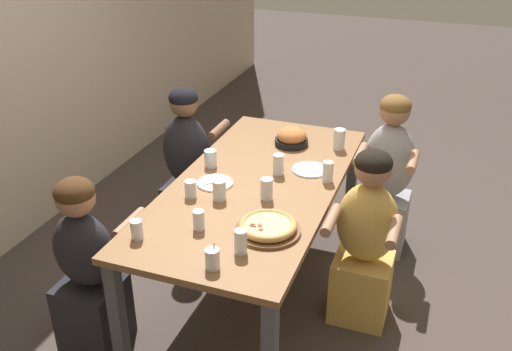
# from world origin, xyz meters

# --- Properties ---
(ground_plane) EXTENTS (18.00, 18.00, 0.00)m
(ground_plane) POSITION_xyz_m (0.00, 0.00, 0.00)
(ground_plane) COLOR #423833
(ground_plane) RESTS_ON ground
(dining_table) EXTENTS (2.05, 0.97, 0.79)m
(dining_table) POSITION_xyz_m (0.00, 0.00, 0.71)
(dining_table) COLOR brown
(dining_table) RESTS_ON ground
(pizza_board_main) EXTENTS (0.35, 0.35, 0.06)m
(pizza_board_main) POSITION_xyz_m (-0.50, -0.25, 0.82)
(pizza_board_main) COLOR brown
(pizza_board_main) RESTS_ON dining_table
(skillet_bowl) EXTENTS (0.34, 0.23, 0.13)m
(skillet_bowl) POSITION_xyz_m (0.63, -0.04, 0.84)
(skillet_bowl) COLOR black
(skillet_bowl) RESTS_ON dining_table
(empty_plate_a) EXTENTS (0.22, 0.22, 0.02)m
(empty_plate_a) POSITION_xyz_m (-0.10, 0.23, 0.79)
(empty_plate_a) COLOR white
(empty_plate_a) RESTS_ON dining_table
(empty_plate_b) EXTENTS (0.23, 0.23, 0.02)m
(empty_plate_b) POSITION_xyz_m (0.28, -0.27, 0.79)
(empty_plate_b) COLOR white
(empty_plate_b) RESTS_ON dining_table
(cocktail_glass_blue) EXTENTS (0.07, 0.07, 0.13)m
(cocktail_glass_blue) POSITION_xyz_m (-0.89, -0.11, 0.84)
(cocktail_glass_blue) COLOR silver
(cocktail_glass_blue) RESTS_ON dining_table
(drinking_glass_a) EXTENTS (0.06, 0.06, 0.10)m
(drinking_glass_a) POSITION_xyz_m (-0.79, 0.36, 0.83)
(drinking_glass_a) COLOR silver
(drinking_glass_a) RESTS_ON dining_table
(drinking_glass_b) EXTENTS (0.08, 0.08, 0.14)m
(drinking_glass_b) POSITION_xyz_m (0.67, -0.36, 0.85)
(drinking_glass_b) COLOR silver
(drinking_glass_b) RESTS_ON dining_table
(drinking_glass_c) EXTENTS (0.07, 0.07, 0.13)m
(drinking_glass_c) POSITION_xyz_m (0.17, -0.41, 0.84)
(drinking_glass_c) COLOR silver
(drinking_glass_c) RESTS_ON dining_table
(drinking_glass_d) EXTENTS (0.07, 0.07, 0.10)m
(drinking_glass_d) POSITION_xyz_m (-0.30, 0.30, 0.83)
(drinking_glass_d) COLOR silver
(drinking_glass_d) RESTS_ON dining_table
(drinking_glass_e) EXTENTS (0.08, 0.08, 0.11)m
(drinking_glass_e) POSITION_xyz_m (0.12, 0.36, 0.84)
(drinking_glass_e) COLOR silver
(drinking_glass_e) RESTS_ON dining_table
(drinking_glass_f) EXTENTS (0.06, 0.06, 0.11)m
(drinking_glass_f) POSITION_xyz_m (-0.60, 0.10, 0.84)
(drinking_glass_f) COLOR silver
(drinking_glass_f) RESTS_ON dining_table
(drinking_glass_g) EXTENTS (0.07, 0.07, 0.13)m
(drinking_glass_g) POSITION_xyz_m (-0.72, -0.19, 0.84)
(drinking_glass_g) COLOR silver
(drinking_glass_g) RESTS_ON dining_table
(drinking_glass_h) EXTENTS (0.07, 0.07, 0.13)m
(drinking_glass_h) POSITION_xyz_m (0.16, -0.09, 0.85)
(drinking_glass_h) COLOR silver
(drinking_glass_h) RESTS_ON dining_table
(drinking_glass_i) EXTENTS (0.08, 0.08, 0.12)m
(drinking_glass_i) POSITION_xyz_m (-0.27, 0.13, 0.84)
(drinking_glass_i) COLOR silver
(drinking_glass_i) RESTS_ON dining_table
(drinking_glass_j) EXTENTS (0.07, 0.07, 0.13)m
(drinking_glass_j) POSITION_xyz_m (-0.17, -0.13, 0.85)
(drinking_glass_j) COLOR silver
(drinking_glass_j) RESTS_ON dining_table
(diner_far_midright) EXTENTS (0.51, 0.40, 1.17)m
(diner_far_midright) POSITION_xyz_m (0.46, 0.70, 0.54)
(diner_far_midright) COLOR #232328
(diner_far_midright) RESTS_ON ground
(diner_near_right) EXTENTS (0.51, 0.40, 1.18)m
(diner_near_right) POSITION_xyz_m (0.78, -0.70, 0.55)
(diner_near_right) COLOR #99999E
(diner_near_right) RESTS_ON ground
(diner_near_center) EXTENTS (0.51, 0.40, 1.14)m
(diner_near_center) POSITION_xyz_m (-0.05, -0.70, 0.53)
(diner_near_center) COLOR gold
(diner_near_center) RESTS_ON ground
(diner_far_left) EXTENTS (0.51, 0.40, 1.08)m
(diner_far_left) POSITION_xyz_m (-0.80, 0.70, 0.51)
(diner_far_left) COLOR #232328
(diner_far_left) RESTS_ON ground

